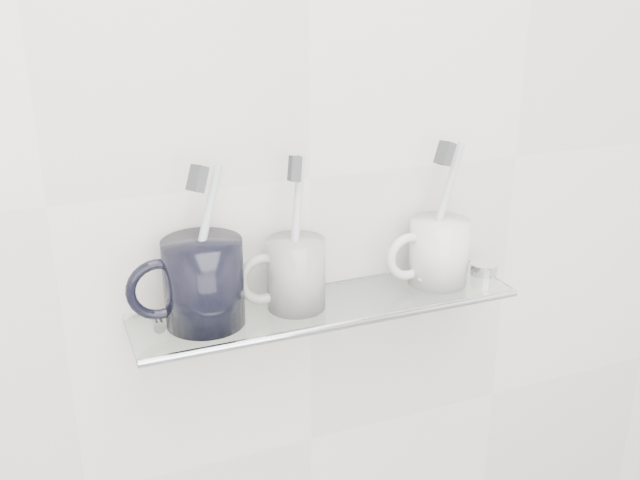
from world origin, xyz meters
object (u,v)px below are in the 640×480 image
shelf_glass (328,306)px  mug_right (439,252)px  mug_left (204,282)px  mug_center (296,274)px

shelf_glass → mug_right: (0.16, 0.00, 0.05)m
mug_left → mug_right: size_ratio=1.19×
mug_left → mug_center: 0.12m
shelf_glass → mug_center: size_ratio=5.49×
shelf_glass → mug_center: bearing=173.1°
shelf_glass → mug_left: (-0.16, 0.00, 0.06)m
shelf_glass → mug_center: (-0.04, 0.00, 0.05)m
mug_left → shelf_glass: bearing=-2.5°
mug_right → shelf_glass: bearing=162.2°
mug_center → mug_left: bearing=178.4°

